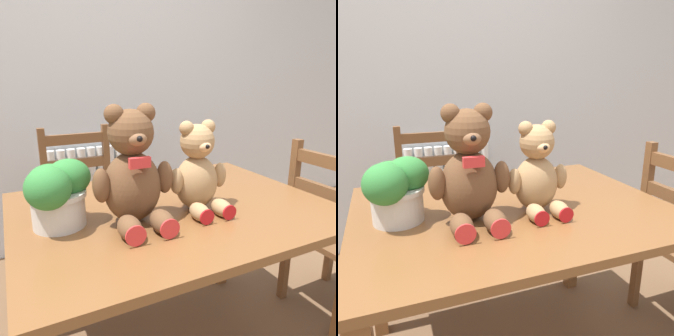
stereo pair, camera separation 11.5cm
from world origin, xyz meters
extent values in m
cube|color=silver|center=(0.00, 1.78, 1.30)|extent=(8.00, 0.04, 2.60)
cylinder|color=white|center=(-0.29, 1.71, 0.37)|extent=(0.06, 0.06, 0.74)
cylinder|color=white|center=(-0.22, 1.71, 0.37)|extent=(0.06, 0.06, 0.74)
cylinder|color=white|center=(-0.15, 1.71, 0.37)|extent=(0.06, 0.06, 0.74)
cylinder|color=white|center=(-0.08, 1.71, 0.37)|extent=(0.06, 0.06, 0.74)
cylinder|color=white|center=(-0.01, 1.71, 0.37)|extent=(0.06, 0.06, 0.74)
cylinder|color=white|center=(0.06, 1.71, 0.37)|extent=(0.06, 0.06, 0.74)
cylinder|color=white|center=(0.13, 1.71, 0.37)|extent=(0.06, 0.06, 0.74)
cylinder|color=white|center=(0.20, 1.71, 0.37)|extent=(0.06, 0.06, 0.74)
cylinder|color=white|center=(0.27, 1.71, 0.37)|extent=(0.06, 0.06, 0.74)
cube|color=white|center=(-0.01, 1.71, 0.02)|extent=(0.63, 0.10, 0.04)
cube|color=brown|center=(0.00, 0.45, 0.73)|extent=(1.18, 0.90, 0.03)
cube|color=brown|center=(-0.54, 0.85, 0.36)|extent=(0.06, 0.06, 0.72)
cube|color=brown|center=(0.54, 0.85, 0.36)|extent=(0.06, 0.06, 0.72)
cube|color=brown|center=(-0.18, 1.20, 0.43)|extent=(0.41, 0.40, 0.03)
cube|color=brown|center=(0.01, 1.02, 0.21)|extent=(0.04, 0.04, 0.41)
cube|color=brown|center=(-0.37, 1.02, 0.21)|extent=(0.04, 0.04, 0.41)
cube|color=brown|center=(0.01, 1.38, 0.48)|extent=(0.04, 0.04, 0.95)
cube|color=brown|center=(-0.37, 1.38, 0.48)|extent=(0.04, 0.04, 0.95)
cube|color=brown|center=(-0.18, 1.38, 0.88)|extent=(0.33, 0.03, 0.06)
cube|color=brown|center=(-0.18, 1.38, 0.72)|extent=(0.33, 0.03, 0.06)
cube|color=brown|center=(1.16, 0.57, 0.20)|extent=(0.04, 0.04, 0.40)
cube|color=brown|center=(0.78, 0.57, 0.46)|extent=(0.04, 0.04, 0.93)
cube|color=brown|center=(0.78, 0.38, 0.85)|extent=(0.03, 0.32, 0.06)
cube|color=brown|center=(0.78, 0.38, 0.70)|extent=(0.03, 0.32, 0.06)
ellipsoid|color=brown|center=(-0.18, 0.40, 0.87)|extent=(0.20, 0.17, 0.24)
sphere|color=brown|center=(-0.18, 0.40, 1.06)|extent=(0.15, 0.15, 0.15)
sphere|color=brown|center=(-0.13, 0.39, 1.12)|extent=(0.06, 0.06, 0.06)
sphere|color=brown|center=(-0.24, 0.40, 1.12)|extent=(0.06, 0.06, 0.06)
ellipsoid|color=#8C5F3F|center=(-0.19, 0.34, 1.05)|extent=(0.07, 0.06, 0.05)
sphere|color=black|center=(-0.19, 0.31, 1.05)|extent=(0.02, 0.02, 0.02)
ellipsoid|color=brown|center=(-0.08, 0.37, 0.90)|extent=(0.06, 0.06, 0.11)
ellipsoid|color=brown|center=(-0.30, 0.38, 0.90)|extent=(0.06, 0.06, 0.11)
ellipsoid|color=brown|center=(-0.13, 0.27, 0.79)|extent=(0.08, 0.12, 0.07)
cylinder|color=red|center=(-0.14, 0.21, 0.79)|extent=(0.06, 0.01, 0.06)
ellipsoid|color=brown|center=(-0.24, 0.27, 0.79)|extent=(0.08, 0.12, 0.07)
cylinder|color=red|center=(-0.25, 0.21, 0.79)|extent=(0.06, 0.01, 0.06)
cube|color=red|center=(-0.19, 0.32, 0.98)|extent=(0.07, 0.02, 0.03)
ellipsoid|color=tan|center=(0.07, 0.40, 0.85)|extent=(0.17, 0.14, 0.20)
sphere|color=tan|center=(0.07, 0.40, 1.01)|extent=(0.13, 0.13, 0.13)
sphere|color=tan|center=(0.11, 0.40, 1.06)|extent=(0.05, 0.05, 0.05)
sphere|color=tan|center=(0.02, 0.40, 1.06)|extent=(0.05, 0.05, 0.05)
ellipsoid|color=#E5B279|center=(0.07, 0.35, 1.00)|extent=(0.05, 0.05, 0.04)
sphere|color=black|center=(0.07, 0.33, 1.00)|extent=(0.02, 0.02, 0.02)
ellipsoid|color=tan|center=(0.16, 0.38, 0.87)|extent=(0.05, 0.05, 0.10)
ellipsoid|color=tan|center=(-0.02, 0.38, 0.87)|extent=(0.05, 0.05, 0.10)
ellipsoid|color=tan|center=(0.11, 0.29, 0.78)|extent=(0.06, 0.10, 0.06)
cylinder|color=red|center=(0.11, 0.24, 0.78)|extent=(0.05, 0.01, 0.05)
ellipsoid|color=tan|center=(0.02, 0.29, 0.78)|extent=(0.06, 0.10, 0.06)
cylinder|color=red|center=(0.02, 0.24, 0.78)|extent=(0.05, 0.01, 0.05)
cylinder|color=beige|center=(-0.42, 0.47, 0.81)|extent=(0.17, 0.17, 0.12)
cylinder|color=beige|center=(-0.42, 0.47, 0.86)|extent=(0.19, 0.19, 0.02)
ellipsoid|color=#337F38|center=(-0.38, 0.47, 0.91)|extent=(0.15, 0.12, 0.12)
ellipsoid|color=#337F38|center=(-0.43, 0.52, 0.90)|extent=(0.14, 0.12, 0.10)
ellipsoid|color=#337F38|center=(-0.45, 0.40, 0.91)|extent=(0.14, 0.13, 0.14)
camera|label=1|loc=(-0.55, -0.60, 1.23)|focal=35.00mm
camera|label=2|loc=(-0.44, -0.64, 1.23)|focal=35.00mm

